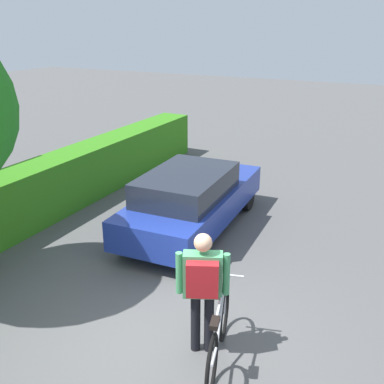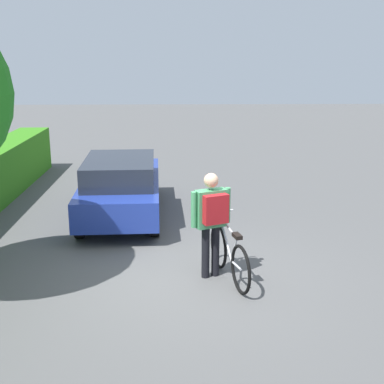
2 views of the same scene
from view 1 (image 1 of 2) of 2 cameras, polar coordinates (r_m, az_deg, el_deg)
The scene contains 4 objects.
ground_plane at distance 6.69m, azimuth -2.68°, elevation -18.02°, with size 60.00×60.00×0.00m, color #4F4F4F.
parked_car_near at distance 9.43m, azimuth 0.00°, elevation -0.84°, with size 4.34×1.84×1.37m.
bicycle at distance 6.09m, azimuth 3.35°, elevation -17.60°, with size 1.76×0.63×1.02m.
person_rider at distance 5.88m, azimuth 1.34°, elevation -11.39°, with size 0.49×0.64×1.74m.
Camera 1 is at (-4.53, -2.59, 4.19)m, focal length 42.32 mm.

